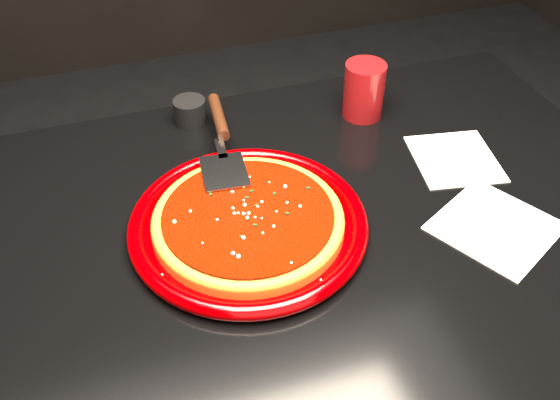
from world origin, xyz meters
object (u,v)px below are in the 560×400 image
(table, at_px, (287,372))
(plate, at_px, (248,224))
(pizza_server, at_px, (222,140))
(cup, at_px, (364,90))
(ramekin, at_px, (190,111))

(table, distance_m, plate, 0.39)
(pizza_server, height_order, cup, cup)
(plate, bearing_deg, pizza_server, 87.77)
(pizza_server, bearing_deg, plate, -86.99)
(table, distance_m, pizza_server, 0.47)
(table, bearing_deg, pizza_server, 104.32)
(ramekin, bearing_deg, plate, -86.16)
(ramekin, bearing_deg, table, -76.75)
(table, bearing_deg, plate, 159.56)
(ramekin, bearing_deg, pizza_server, -78.35)
(plate, height_order, ramekin, ramekin)
(pizza_server, relative_size, ramekin, 5.04)
(table, bearing_deg, ramekin, 103.25)
(cup, bearing_deg, pizza_server, -168.34)
(pizza_server, relative_size, cup, 2.86)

